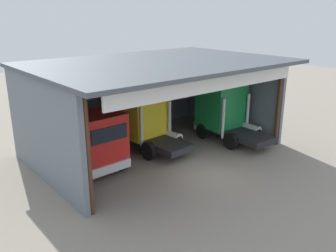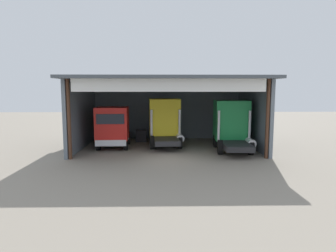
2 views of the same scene
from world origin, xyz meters
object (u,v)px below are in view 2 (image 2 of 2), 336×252
Objects in this scene: truck_green_left_bay at (232,124)px; oil_drum at (141,135)px; truck_red_center_left_bay at (113,127)px; tool_cart at (141,136)px; truck_yellow_center_right_bay at (165,121)px.

truck_green_left_bay reaches higher than oil_drum.
tool_cart is (1.96, 2.76, -1.14)m from truck_red_center_left_bay.
truck_yellow_center_right_bay reaches higher than tool_cart.
oil_drum is (-2.14, 2.79, -1.51)m from truck_yellow_center_right_bay.
truck_yellow_center_right_bay is (3.99, 1.13, 0.29)m from truck_red_center_left_bay.
truck_yellow_center_right_bay is 2.98m from tool_cart.
truck_red_center_left_bay is at bearing -115.33° from oil_drum.
truck_red_center_left_bay is at bearing -167.48° from truck_yellow_center_right_bay.
truck_yellow_center_right_bay reaches higher than oil_drum.
truck_green_left_bay is 6.13× the size of oil_drum.
truck_green_left_bay is 8.61m from oil_drum.
truck_green_left_bay is (8.94, -0.76, 0.25)m from truck_red_center_left_bay.
truck_red_center_left_bay is at bearing 178.42° from truck_green_left_bay.
oil_drum is at bearing 124.19° from truck_yellow_center_right_bay.
truck_red_center_left_bay is 0.95× the size of truck_green_left_bay.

